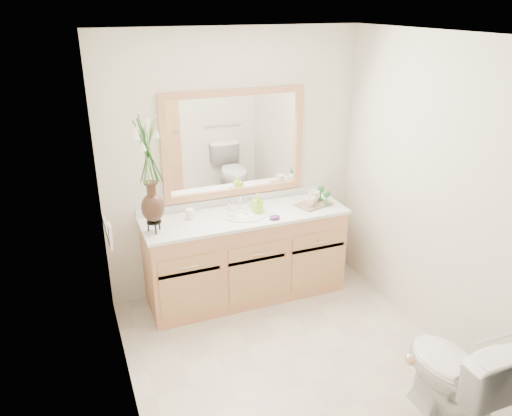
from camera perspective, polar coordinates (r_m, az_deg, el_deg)
name	(u,v)px	position (r m, az deg, el deg)	size (l,w,h in m)	color
floor	(292,360)	(4.07, 4.10, -16.91)	(2.60, 2.60, 0.00)	beige
ceiling	(303,35)	(3.15, 5.38, 19.10)	(2.40, 2.60, 0.02)	white
wall_back	(234,165)	(4.56, -2.52, 4.90)	(2.40, 0.02, 2.40)	silver
wall_front	(419,325)	(2.49, 18.16, -12.62)	(2.40, 0.02, 2.40)	silver
wall_left	(118,249)	(3.14, -15.51, -4.53)	(0.02, 2.60, 2.40)	silver
wall_right	(437,196)	(4.08, 20.00, 1.31)	(0.02, 2.60, 2.40)	silver
vanity	(246,257)	(4.63, -1.18, -5.59)	(1.80, 0.55, 0.80)	tan
counter	(245,216)	(4.44, -1.22, -0.88)	(1.84, 0.57, 0.03)	silver
sink	(246,220)	(4.44, -1.14, -1.42)	(0.38, 0.34, 0.23)	white
mirror	(235,144)	(4.48, -2.47, 7.31)	(1.32, 0.04, 0.97)	white
switch_plate	(110,231)	(3.92, -16.38, -2.54)	(0.02, 0.12, 0.12)	white
door	(358,374)	(2.47, 11.63, -18.09)	(0.80, 0.03, 2.00)	tan
toilet	(454,376)	(3.60, 21.66, -17.38)	(0.42, 0.75, 0.74)	white
flower_vase	(149,161)	(3.97, -12.16, 5.29)	(0.22, 0.22, 0.89)	black
tumbler	(190,214)	(4.37, -7.56, -0.69)	(0.07, 0.07, 0.09)	white
soap_dish	(231,216)	(4.37, -2.91, -0.97)	(0.10, 0.10, 0.03)	white
soap_bottle	(258,204)	(4.45, 0.17, 0.46)	(0.07, 0.07, 0.16)	#A0E034
purple_dish	(275,217)	(4.33, 2.15, -1.05)	(0.10, 0.08, 0.03)	#5B246D
tray	(314,204)	(4.66, 6.59, 0.43)	(0.32, 0.21, 0.02)	brown
mug_left	(310,201)	(4.58, 6.22, 0.79)	(0.09, 0.09, 0.09)	white
mug_right	(314,196)	(4.69, 6.66, 1.38)	(0.11, 0.10, 0.11)	white
goblet_front	(327,195)	(4.62, 8.09, 1.49)	(0.06, 0.06, 0.14)	#23692E
goblet_back	(321,190)	(4.72, 7.42, 2.05)	(0.07, 0.07, 0.15)	#23692E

